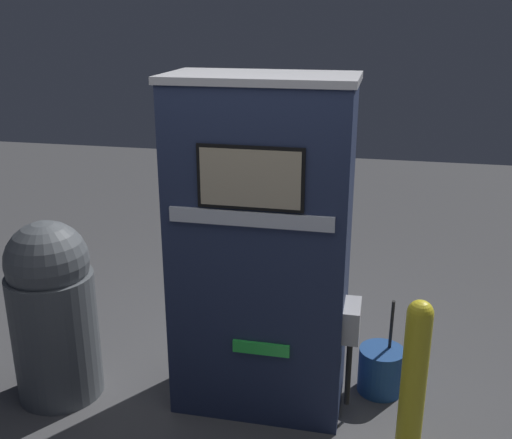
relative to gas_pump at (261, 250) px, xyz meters
name	(u,v)px	position (x,y,z in m)	size (l,w,h in m)	color
ground_plane	(251,423)	(0.00, -0.26, -0.98)	(14.00, 14.00, 0.00)	#4C4C4F
gas_pump	(261,250)	(0.00, 0.00, 0.00)	(1.09, 0.57, 1.96)	#232D4C
safety_bollard	(414,379)	(0.87, -0.37, -0.49)	(0.13, 0.13, 0.93)	yellow
trash_bin	(53,310)	(-1.24, -0.20, -0.41)	(0.52, 0.52, 1.13)	#51565B
squeegee_bucket	(381,370)	(0.72, 0.23, -0.84)	(0.28, 0.28, 0.65)	#1E478C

